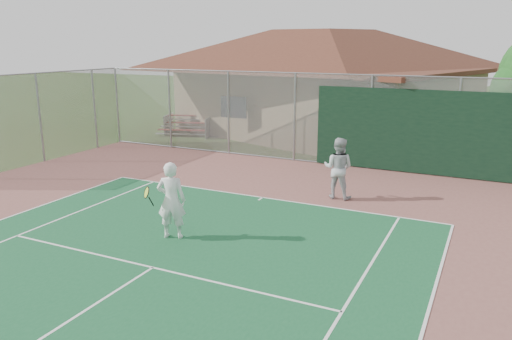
{
  "coord_description": "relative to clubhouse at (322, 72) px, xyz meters",
  "views": [
    {
      "loc": [
        6.19,
        -1.38,
        4.62
      ],
      "look_at": [
        0.78,
        9.8,
        1.46
      ],
      "focal_mm": 35.0,
      "sensor_mm": 36.0,
      "label": 1
    }
  ],
  "objects": [
    {
      "name": "back_fence",
      "position": [
        4.11,
        -6.32,
        -1.52
      ],
      "size": [
        20.08,
        0.11,
        3.53
      ],
      "color": "gray",
      "rests_on": "ground"
    },
    {
      "name": "side_fence_left",
      "position": [
        -7.99,
        -10.8,
        -1.44
      ],
      "size": [
        0.08,
        9.0,
        3.5
      ],
      "color": "gray",
      "rests_on": "ground"
    },
    {
      "name": "clubhouse",
      "position": [
        0.0,
        0.0,
        0.0
      ],
      "size": [
        16.84,
        13.74,
        6.28
      ],
      "rotation": [
        0.0,
        0.0,
        -0.32
      ],
      "color": "tan",
      "rests_on": "ground"
    },
    {
      "name": "bleachers",
      "position": [
        -6.14,
        -3.17,
        -2.67
      ],
      "size": [
        3.04,
        2.26,
        0.98
      ],
      "rotation": [
        0.0,
        0.0,
        0.32
      ],
      "color": "maroon",
      "rests_on": "ground"
    },
    {
      "name": "player_white_front",
      "position": [
        1.39,
        -15.31,
        -2.24
      ],
      "size": [
        1.1,
        0.83,
        1.89
      ],
      "rotation": [
        0.0,
        0.0,
        3.5
      ],
      "color": "white",
      "rests_on": "ground"
    },
    {
      "name": "player_grey_back",
      "position": [
        4.06,
        -10.42,
        -2.25
      ],
      "size": [
        0.91,
        0.71,
        1.87
      ],
      "rotation": [
        0.0,
        0.0,
        3.14
      ],
      "color": "#B5B8BB",
      "rests_on": "ground"
    }
  ]
}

